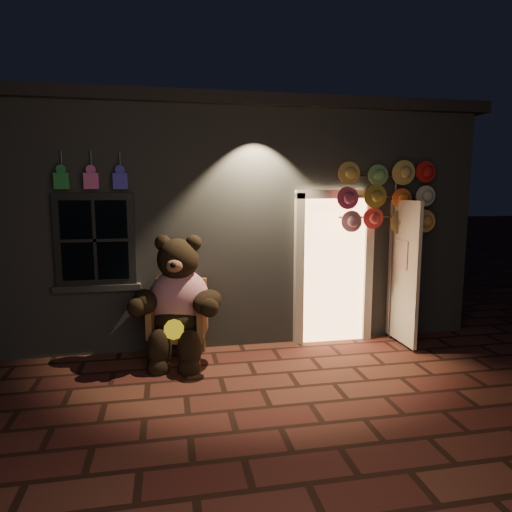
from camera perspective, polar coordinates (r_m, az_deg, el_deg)
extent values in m
plane|color=brown|center=(5.26, 0.78, -16.35)|extent=(60.00, 60.00, 0.00)
cube|color=slate|center=(8.75, -4.58, 4.68)|extent=(7.00, 5.00, 3.30)
cube|color=black|center=(8.82, -4.72, 15.97)|extent=(7.30, 5.30, 0.16)
cube|color=black|center=(6.24, -19.44, 1.90)|extent=(1.00, 0.10, 1.20)
cube|color=black|center=(6.21, -19.48, 1.87)|extent=(0.82, 0.06, 1.02)
cube|color=slate|center=(6.33, -19.17, -3.77)|extent=(1.10, 0.14, 0.08)
cube|color=#E7A568|center=(6.68, 9.57, -1.68)|extent=(0.92, 0.10, 2.10)
cube|color=beige|center=(6.48, 5.39, -1.91)|extent=(0.12, 0.12, 2.20)
cube|color=beige|center=(6.85, 13.77, -1.57)|extent=(0.12, 0.12, 2.20)
cube|color=beige|center=(6.55, 9.92, 7.61)|extent=(1.16, 0.12, 0.12)
cube|color=beige|center=(6.72, 17.93, -1.92)|extent=(0.05, 0.80, 2.00)
cube|color=#24873D|center=(6.19, -23.12, 8.63)|extent=(0.18, 0.07, 0.20)
cylinder|color=#59595E|center=(6.26, -23.14, 10.91)|extent=(0.02, 0.02, 0.25)
cube|color=#CC54A2|center=(6.13, -19.89, 8.81)|extent=(0.18, 0.07, 0.20)
cylinder|color=#59595E|center=(6.20, -19.92, 11.11)|extent=(0.02, 0.02, 0.25)
cube|color=#3A36C0|center=(6.09, -16.59, 8.96)|extent=(0.18, 0.07, 0.20)
cylinder|color=#59595E|center=(6.16, -16.63, 11.28)|extent=(0.02, 0.02, 0.25)
cube|color=#8D5E36|center=(6.07, -9.62, -9.47)|extent=(0.78, 0.74, 0.10)
cube|color=#8D5E36|center=(6.25, -9.23, -5.76)|extent=(0.67, 0.21, 0.67)
cube|color=#8D5E36|center=(6.06, -12.65, -7.70)|extent=(0.19, 0.58, 0.38)
cube|color=#8D5E36|center=(5.95, -6.68, -7.85)|extent=(0.19, 0.58, 0.38)
cylinder|color=#8D5E36|center=(5.95, -12.81, -11.98)|extent=(0.05, 0.05, 0.31)
cylinder|color=#8D5E36|center=(5.84, -7.22, -12.21)|extent=(0.05, 0.05, 0.31)
cylinder|color=#8D5E36|center=(6.44, -11.70, -10.37)|extent=(0.05, 0.05, 0.31)
cylinder|color=#8D5E36|center=(6.34, -6.55, -10.53)|extent=(0.05, 0.05, 0.31)
ellipsoid|color=#B21331|center=(6.02, -9.51, -5.40)|extent=(0.89, 0.77, 0.82)
ellipsoid|color=black|center=(5.99, -9.61, -7.85)|extent=(0.74, 0.66, 0.39)
sphere|color=black|center=(5.86, -9.73, -0.40)|extent=(0.62, 0.62, 0.53)
sphere|color=black|center=(5.91, -11.59, 1.63)|extent=(0.21, 0.21, 0.21)
sphere|color=black|center=(5.84, -7.84, 1.65)|extent=(0.21, 0.21, 0.21)
ellipsoid|color=brown|center=(5.64, -10.16, -1.23)|extent=(0.23, 0.18, 0.17)
ellipsoid|color=black|center=(5.86, -13.73, -5.57)|extent=(0.37, 0.57, 0.30)
ellipsoid|color=black|center=(5.71, -6.09, -5.72)|extent=(0.54, 0.61, 0.30)
ellipsoid|color=black|center=(5.79, -11.98, -11.35)|extent=(0.30, 0.30, 0.51)
ellipsoid|color=black|center=(5.73, -8.32, -11.49)|extent=(0.30, 0.30, 0.51)
sphere|color=black|center=(5.80, -12.07, -13.50)|extent=(0.28, 0.28, 0.28)
sphere|color=black|center=(5.73, -8.38, -13.67)|extent=(0.28, 0.28, 0.28)
cylinder|color=yellow|center=(5.68, -10.23, -9.02)|extent=(0.27, 0.15, 0.24)
cylinder|color=#59595E|center=(6.92, 16.75, 0.39)|extent=(0.04, 0.04, 2.57)
cylinder|color=#59595E|center=(6.71, 15.04, 9.60)|extent=(1.14, 0.03, 0.03)
cylinder|color=#59595E|center=(6.71, 14.94, 7.17)|extent=(1.14, 0.03, 0.03)
cylinder|color=#59595E|center=(6.72, 14.85, 4.73)|extent=(1.14, 0.03, 0.03)
cylinder|color=gold|center=(6.48, 11.69, 10.20)|extent=(0.32, 0.11, 0.33)
cylinder|color=#73AA62|center=(6.61, 14.89, 10.05)|extent=(0.32, 0.11, 0.33)
cylinder|color=tan|center=(6.75, 17.96, 9.88)|extent=(0.32, 0.11, 0.33)
cylinder|color=red|center=(7.00, 20.49, 9.69)|extent=(0.32, 0.11, 0.33)
cylinder|color=#BC4062|center=(6.45, 11.71, 7.24)|extent=(0.32, 0.11, 0.33)
cylinder|color=olive|center=(6.58, 14.90, 7.15)|extent=(0.32, 0.11, 0.33)
cylinder|color=orange|center=(6.80, 17.59, 7.07)|extent=(0.32, 0.11, 0.33)
cylinder|color=beige|center=(6.97, 20.48, 6.96)|extent=(0.32, 0.11, 0.33)
cylinder|color=pink|center=(6.43, 11.73, 4.27)|extent=(0.32, 0.11, 0.33)
cylinder|color=#D03B3D|center=(6.64, 14.57, 4.29)|extent=(0.32, 0.11, 0.33)
cylinder|color=olive|center=(6.79, 17.59, 4.25)|extent=(0.32, 0.11, 0.33)
cylinder|color=#FBAF50|center=(6.95, 20.47, 4.20)|extent=(0.32, 0.11, 0.33)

